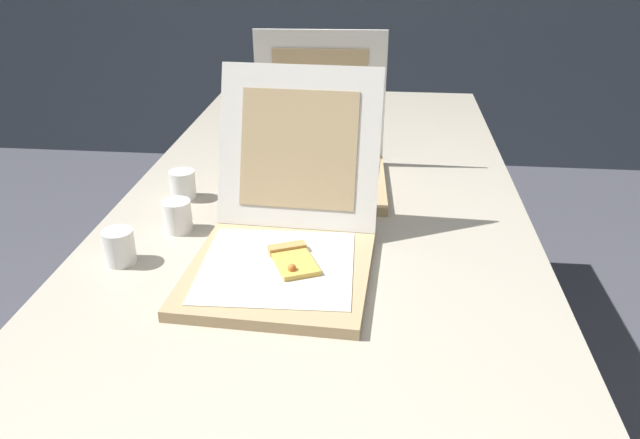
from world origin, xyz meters
TOP-DOWN VIEW (x-y plane):
  - table at (0.00, 0.61)m, footprint 0.97×2.23m
  - pizza_box_front at (-0.04, 0.36)m, footprint 0.37×0.48m
  - pizza_box_middle at (-0.02, 0.79)m, footprint 0.36×0.36m
  - cup_white_near_left at (-0.37, 0.33)m, footprint 0.06×0.06m
  - cup_white_near_center at (-0.30, 0.48)m, footprint 0.06×0.06m
  - cup_white_mid at (-0.34, 0.65)m, footprint 0.06×0.06m

SIDE VIEW (x-z plane):
  - table at x=0.00m, z-range 0.33..1.08m
  - cup_white_near_left at x=-0.37m, z-range 0.75..0.82m
  - cup_white_near_center at x=-0.30m, z-range 0.75..0.82m
  - cup_white_mid at x=-0.34m, z-range 0.75..0.82m
  - pizza_box_front at x=-0.04m, z-range 0.63..0.97m
  - pizza_box_middle at x=-0.02m, z-range 0.62..0.99m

